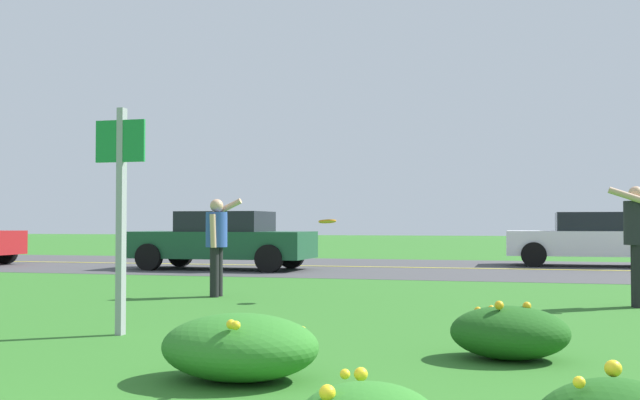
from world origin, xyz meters
TOP-DOWN VIEW (x-y plane):
  - ground_plane at (0.00, 9.02)m, footprint 120.00×120.00m
  - highway_strip at (0.00, 18.03)m, footprint 120.00×8.73m
  - highway_center_stripe at (0.00, 18.03)m, footprint 120.00×0.16m
  - daylily_clump_front_center at (1.40, 4.92)m, footprint 1.01×0.83m
  - daylily_clump_near_camera at (-0.51, 3.51)m, footprint 1.19×1.00m
  - sign_post_near_path at (-2.54, 5.33)m, footprint 0.56×0.10m
  - person_thrower_blue_shirt at (-3.18, 9.43)m, footprint 0.52×0.49m
  - person_catcher_dark_shirt at (3.02, 9.54)m, footprint 0.57×0.49m
  - frisbee_orange at (-1.33, 9.27)m, footprint 0.27×0.27m
  - car_white_center_left at (3.31, 20.00)m, footprint 4.50×2.00m
  - car_dark_green_center_right at (-5.80, 16.07)m, footprint 4.50×2.00m

SIDE VIEW (x-z plane):
  - ground_plane at x=0.00m, z-range 0.00..0.00m
  - highway_strip at x=0.00m, z-range 0.00..0.01m
  - highway_center_stripe at x=0.00m, z-range 0.01..0.01m
  - daylily_clump_front_center at x=1.40m, z-range -0.03..0.48m
  - daylily_clump_near_camera at x=-0.51m, z-range 0.00..0.49m
  - car_white_center_left at x=3.31m, z-range 0.01..1.46m
  - car_dark_green_center_right at x=-5.80m, z-range 0.01..1.46m
  - person_thrower_blue_shirt at x=-3.18m, z-range 0.14..1.70m
  - person_catcher_dark_shirt at x=3.02m, z-range 0.17..1.84m
  - frisbee_orange at x=-1.33m, z-range 1.15..1.23m
  - sign_post_near_path at x=-2.54m, z-range 0.26..2.63m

